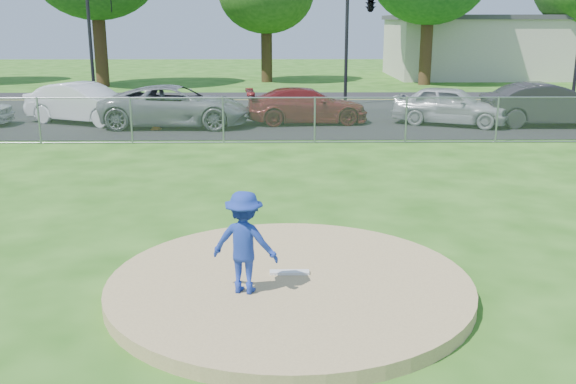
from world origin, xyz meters
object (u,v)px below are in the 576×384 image
parked_car_pearl (451,105)px  parked_car_gray (176,106)px  traffic_signal_left (95,33)px  parked_car_darkred (307,106)px  parked_car_white (84,103)px  pitcher (245,242)px  parked_car_charcoal (549,105)px  commercial_building (505,46)px  traffic_cone (156,121)px  traffic_signal_center (368,5)px

parked_car_pearl → parked_car_gray: bearing=115.4°
traffic_signal_left → parked_car_darkred: 11.58m
traffic_signal_left → parked_car_gray: (4.68, -6.51, -2.58)m
parked_car_white → parked_car_pearl: 14.27m
pitcher → parked_car_gray: 16.30m
parked_car_gray → parked_car_darkred: parked_car_gray is taller
pitcher → parked_car_charcoal: bearing=-108.8°
commercial_building → traffic_cone: commercial_building is taller
parked_car_darkred → parked_car_pearl: size_ratio=1.08×
pitcher → commercial_building: bearing=-98.1°
commercial_building → parked_car_darkred: bearing=-124.7°
pitcher → parked_car_white: size_ratio=0.31×
traffic_signal_left → parked_car_pearl: traffic_signal_left is taller
parked_car_white → parked_car_pearl: size_ratio=1.08×
parked_car_pearl → parked_car_darkred: bearing=109.4°
parked_car_darkred → traffic_cone: bearing=99.4°
traffic_signal_center → parked_car_charcoal: size_ratio=1.14×
traffic_signal_left → parked_car_darkred: (9.67, -5.80, -2.66)m
parked_car_pearl → pitcher: bearing=-179.7°
traffic_signal_center → pitcher: traffic_signal_center is taller
parked_car_gray → parked_car_pearl: parked_car_gray is taller
commercial_building → traffic_signal_center: traffic_signal_center is taller
commercial_building → parked_car_pearl: (-9.55, -22.23, -1.40)m
parked_car_white → pitcher: bearing=-132.8°
pitcher → parked_car_pearl: bearing=-98.3°
commercial_building → parked_car_darkred: commercial_building is taller
parked_car_white → parked_car_charcoal: 17.92m
commercial_building → parked_car_charcoal: 23.38m
parked_car_gray → parked_car_charcoal: size_ratio=1.14×
traffic_signal_center → parked_car_gray: traffic_signal_center is taller
traffic_cone → parked_car_darkred: parked_car_darkred is taller
traffic_signal_left → pitcher: 23.99m
parked_car_pearl → parked_car_charcoal: size_ratio=0.89×
traffic_signal_center → parked_car_charcoal: traffic_signal_center is taller
traffic_cone → parked_car_white: 3.48m
commercial_building → pitcher: bearing=-113.4°
traffic_signal_center → traffic_cone: size_ratio=9.18×
traffic_signal_center → traffic_cone: (-8.70, -7.23, -4.30)m
traffic_signal_left → parked_car_white: bearing=-80.4°
parked_car_darkred → parked_car_white: bearing=84.2°
parked_car_charcoal → traffic_signal_left: bearing=71.7°
commercial_building → traffic_signal_left: traffic_signal_left is taller
pitcher → traffic_cone: bearing=-59.6°
parked_car_gray → parked_car_pearl: bearing=-87.3°
traffic_signal_center → pitcher: bearing=-101.6°
commercial_building → parked_car_charcoal: size_ratio=3.34×
traffic_cone → parked_car_white: parked_car_white is taller
traffic_signal_left → traffic_cone: 8.82m
traffic_cone → parked_car_darkred: size_ratio=0.13×
commercial_building → parked_car_gray: 30.20m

